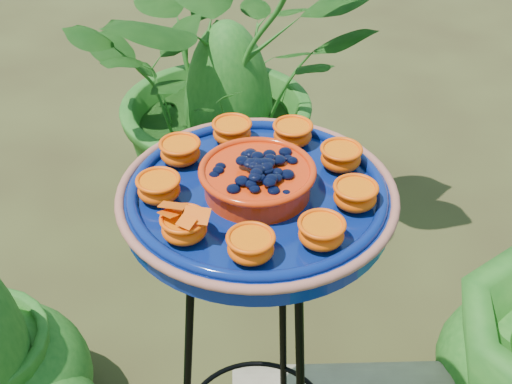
% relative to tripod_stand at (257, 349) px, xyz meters
% --- Properties ---
extents(tripod_stand, '(0.35, 0.35, 0.84)m').
position_rel_tripod_stand_xyz_m(tripod_stand, '(0.00, 0.00, 0.00)').
color(tripod_stand, black).
rests_on(tripod_stand, ground).
extents(feeder_dish, '(0.49, 0.49, 0.10)m').
position_rel_tripod_stand_xyz_m(feeder_dish, '(-0.00, -0.00, 0.37)').
color(feeder_dish, navy).
rests_on(feeder_dish, tripod_stand).
extents(shrub_back_left, '(1.22, 1.22, 1.03)m').
position_rel_tripod_stand_xyz_m(shrub_back_left, '(-0.67, 0.87, 0.00)').
color(shrub_back_left, '#195015').
rests_on(shrub_back_left, ground).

